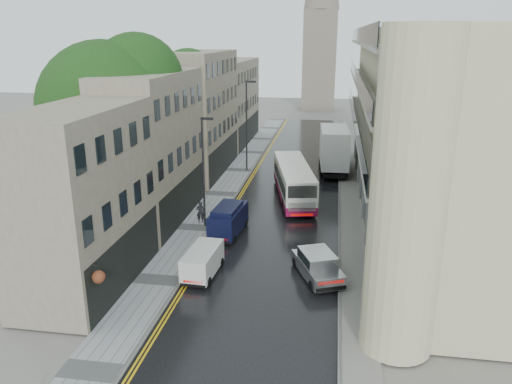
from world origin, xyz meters
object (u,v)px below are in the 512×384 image
(white_lorry, at_px, (322,154))
(white_van, at_px, (183,270))
(pedestrian, at_px, (200,212))
(cream_bus, at_px, (284,192))
(silver_hatchback, at_px, (312,278))
(lamp_post_far, at_px, (247,127))
(tree_near, at_px, (108,131))
(lamp_post_near, at_px, (203,173))
(tree_far, at_px, (170,114))
(navy_van, at_px, (210,225))

(white_lorry, relative_size, white_van, 2.40)
(white_lorry, relative_size, pedestrian, 5.36)
(pedestrian, bearing_deg, white_van, 89.36)
(cream_bus, height_order, silver_hatchback, cream_bus)
(lamp_post_far, bearing_deg, white_van, -87.04)
(tree_near, height_order, lamp_post_near, tree_near)
(tree_far, height_order, lamp_post_near, tree_far)
(silver_hatchback, relative_size, lamp_post_near, 0.53)
(tree_far, bearing_deg, white_van, -70.38)
(white_lorry, bearing_deg, pedestrian, -123.93)
(silver_hatchback, xyz_separation_m, pedestrian, (-8.84, 9.10, 0.13))
(tree_far, relative_size, white_van, 3.34)
(lamp_post_far, bearing_deg, white_lorry, -5.91)
(white_lorry, distance_m, white_van, 25.08)
(silver_hatchback, xyz_separation_m, navy_van, (-7.30, 6.04, 0.33))
(white_van, distance_m, lamp_post_near, 9.47)
(cream_bus, bearing_deg, silver_hatchback, -89.11)
(lamp_post_near, bearing_deg, white_van, -75.87)
(tree_near, relative_size, pedestrian, 8.31)
(tree_far, bearing_deg, tree_near, -91.32)
(navy_van, bearing_deg, pedestrian, 121.55)
(white_lorry, relative_size, silver_hatchback, 2.09)
(tree_far, xyz_separation_m, lamp_post_far, (7.15, 2.84, -1.53))
(cream_bus, bearing_deg, pedestrian, -156.95)
(silver_hatchback, relative_size, lamp_post_far, 0.47)
(pedestrian, height_order, lamp_post_near, lamp_post_near)
(tree_far, distance_m, lamp_post_far, 7.84)
(white_van, height_order, navy_van, navy_van)
(cream_bus, xyz_separation_m, white_lorry, (2.67, 10.54, 0.86))
(navy_van, xyz_separation_m, pedestrian, (-1.54, 3.06, -0.20))
(white_lorry, xyz_separation_m, white_van, (-7.02, -24.03, -1.51))
(cream_bus, relative_size, pedestrian, 6.54)
(tree_near, height_order, lamp_post_far, tree_near)
(pedestrian, distance_m, lamp_post_far, 16.07)
(tree_far, height_order, white_van, tree_far)
(silver_hatchback, bearing_deg, navy_van, 117.95)
(tree_near, distance_m, navy_van, 10.45)
(cream_bus, bearing_deg, tree_far, 132.90)
(white_lorry, bearing_deg, tree_near, -139.33)
(lamp_post_far, bearing_deg, tree_near, -113.95)
(silver_hatchback, distance_m, lamp_post_far, 26.28)
(silver_hatchback, height_order, lamp_post_near, lamp_post_near)
(white_lorry, bearing_deg, white_van, -109.94)
(cream_bus, xyz_separation_m, lamp_post_far, (-5.10, 11.52, 3.19))
(tree_near, xyz_separation_m, white_van, (8.20, -9.16, -6.08))
(white_lorry, relative_size, lamp_post_far, 0.98)
(navy_van, distance_m, pedestrian, 3.44)
(lamp_post_near, xyz_separation_m, lamp_post_far, (0.29, 16.17, 0.56))
(navy_van, relative_size, pedestrian, 2.66)
(pedestrian, bearing_deg, lamp_post_near, 120.57)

